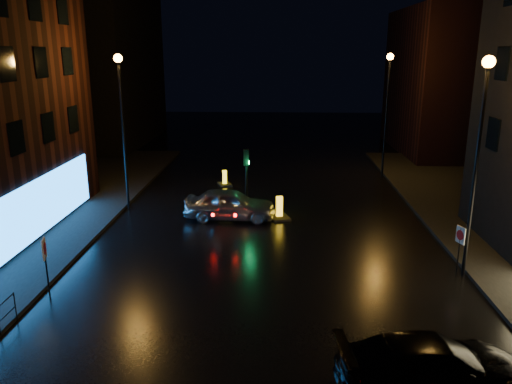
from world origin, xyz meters
TOP-DOWN VIEW (x-y plane):
  - ground at (0.00, 0.00)m, footprint 120.00×120.00m
  - building_far_left at (-16.00, 35.00)m, footprint 8.00×16.00m
  - building_far_right at (15.00, 32.00)m, footprint 8.00×14.00m
  - street_lamp_lfar at (-7.80, 14.00)m, footprint 0.44×0.44m
  - street_lamp_rnear at (7.80, 6.00)m, footprint 0.44×0.44m
  - street_lamp_rfar at (7.80, 22.00)m, footprint 0.44×0.44m
  - traffic_signal at (-1.20, 14.00)m, footprint 1.40×2.40m
  - silver_hatchback at (-1.98, 12.55)m, footprint 4.77×2.06m
  - dark_sedan at (4.56, -0.93)m, footprint 5.21×2.64m
  - bollard_near at (0.62, 12.78)m, footprint 1.26×1.56m
  - bollard_far at (-2.98, 19.40)m, footprint 1.09×1.31m
  - road_sign_left at (-7.60, 3.58)m, footprint 0.19×0.54m
  - road_sign_right at (7.57, 6.07)m, footprint 0.20×0.48m

SIDE VIEW (x-z plane):
  - ground at x=0.00m, z-range 0.00..0.00m
  - bollard_far at x=-2.98m, z-range -0.28..0.71m
  - bollard_near at x=0.62m, z-range -0.33..0.85m
  - traffic_signal at x=-1.20m, z-range -1.22..2.23m
  - dark_sedan at x=4.56m, z-range 0.00..1.45m
  - silver_hatchback at x=-1.98m, z-range 0.00..1.61m
  - road_sign_right at x=7.57m, z-range 0.51..2.54m
  - road_sign_left at x=-7.60m, z-range 0.56..2.81m
  - street_lamp_lfar at x=-7.80m, z-range 1.38..9.75m
  - street_lamp_rnear at x=7.80m, z-range 1.38..9.75m
  - street_lamp_rfar at x=7.80m, z-range 1.38..9.75m
  - building_far_right at x=15.00m, z-range 0.00..12.00m
  - building_far_left at x=-16.00m, z-range 0.00..14.00m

